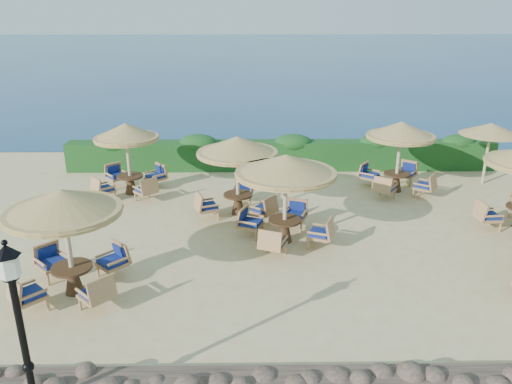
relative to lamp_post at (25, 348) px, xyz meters
name	(u,v)px	position (x,y,z in m)	size (l,w,h in m)	color
ground	(296,243)	(4.80, 6.80, -1.55)	(120.00, 120.00, 0.00)	#D5C187
sea	(257,52)	(4.80, 76.80, -1.55)	(160.00, 160.00, 0.00)	navy
hedge	(281,155)	(4.80, 14.00, -0.95)	(18.00, 0.90, 1.20)	#143E17
lamp_post	(25,348)	(0.00, 0.00, 0.00)	(0.44, 0.44, 3.31)	black
extra_parasol	(491,129)	(12.60, 12.00, 0.62)	(2.30, 2.30, 2.41)	#C6B18B
cafe_set_0	(66,225)	(-0.77, 4.13, 0.23)	(2.66, 2.66, 2.65)	#C6B18B
cafe_set_1	(286,182)	(4.48, 6.90, 0.30)	(2.91, 2.91, 2.65)	#C6B18B
cafe_set_3	(128,150)	(-0.93, 11.03, 0.12)	(2.55, 2.55, 2.65)	#C6B18B
cafe_set_4	(237,160)	(3.07, 9.02, 0.32)	(2.75, 2.76, 2.65)	#C6B18B
cafe_set_5	(400,146)	(8.93, 11.16, 0.18)	(2.66, 2.66, 2.65)	#C6B18B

